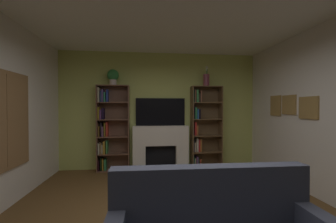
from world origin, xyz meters
TOP-DOWN VIEW (x-y plane):
  - wall_back_accent at (0.00, 2.76)m, footprint 4.81×0.06m
  - fireplace at (0.00, 2.61)m, footprint 1.41×0.53m
  - tv at (0.00, 2.70)m, footprint 1.17×0.06m
  - bookshelf_left at (-1.18, 2.63)m, footprint 0.72×0.29m
  - bookshelf_right at (1.00, 2.62)m, footprint 0.72×0.31m
  - potted_plant at (-1.09, 2.58)m, footprint 0.26×0.26m
  - vase_with_flowers at (1.09, 2.58)m, footprint 0.15×0.15m

SIDE VIEW (x-z plane):
  - fireplace at x=0.00m, z-range 0.03..1.05m
  - bookshelf_right at x=1.00m, z-range -0.01..1.95m
  - bookshelf_left at x=-1.18m, z-range -0.01..1.95m
  - tv at x=0.00m, z-range 1.02..1.68m
  - wall_back_accent at x=0.00m, z-range 0.00..2.76m
  - vase_with_flowers at x=1.09m, z-range 1.88..2.37m
  - potted_plant at x=-1.09m, z-range 1.99..2.35m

